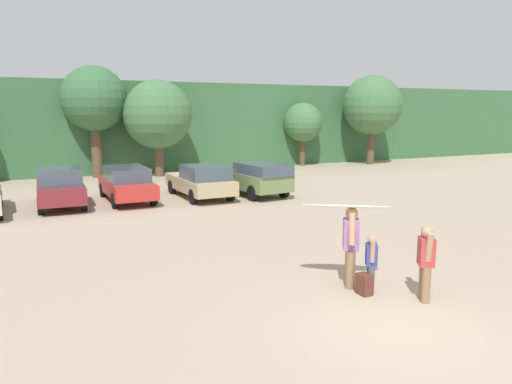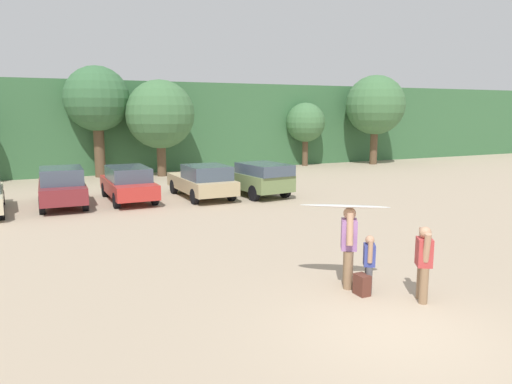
# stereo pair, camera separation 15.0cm
# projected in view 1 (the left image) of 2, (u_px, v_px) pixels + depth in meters

# --- Properties ---
(ground_plane) EXTENTS (120.00, 120.00, 0.00)m
(ground_plane) POSITION_uv_depth(u_px,v_px,m) (400.00, 331.00, 8.70)
(ground_plane) COLOR tan
(hillside_ridge) EXTENTS (108.00, 12.00, 5.77)m
(hillside_ridge) POSITION_uv_depth(u_px,v_px,m) (109.00, 125.00, 35.36)
(hillside_ridge) COLOR #38663D
(hillside_ridge) RESTS_ON ground_plane
(tree_ridge_back) EXTENTS (3.80, 3.80, 6.53)m
(tree_ridge_back) POSITION_uv_depth(u_px,v_px,m) (94.00, 100.00, 28.29)
(tree_ridge_back) COLOR brown
(tree_ridge_back) RESTS_ON ground_plane
(tree_left) EXTENTS (4.09, 4.09, 5.76)m
(tree_left) POSITION_uv_depth(u_px,v_px,m) (158.00, 115.00, 28.90)
(tree_left) COLOR brown
(tree_left) RESTS_ON ground_plane
(tree_right) EXTENTS (2.80, 2.80, 4.51)m
(tree_right) POSITION_uv_depth(u_px,v_px,m) (303.00, 123.00, 34.72)
(tree_right) COLOR brown
(tree_right) RESTS_ON ground_plane
(tree_far_left) EXTENTS (4.31, 4.31, 6.51)m
(tree_far_left) POSITION_uv_depth(u_px,v_px,m) (372.00, 105.00, 35.57)
(tree_far_left) COLOR brown
(tree_far_left) RESTS_ON ground_plane
(parked_car_maroon) EXTENTS (1.91, 4.45, 1.63)m
(parked_car_maroon) POSITION_uv_depth(u_px,v_px,m) (60.00, 186.00, 19.90)
(parked_car_maroon) COLOR maroon
(parked_car_maroon) RESTS_ON ground_plane
(parked_car_red) EXTENTS (1.80, 4.58, 1.51)m
(parked_car_red) POSITION_uv_depth(u_px,v_px,m) (127.00, 183.00, 21.17)
(parked_car_red) COLOR #B72D28
(parked_car_red) RESTS_ON ground_plane
(parked_car_tan) EXTENTS (1.97, 4.59, 1.54)m
(parked_car_tan) POSITION_uv_depth(u_px,v_px,m) (201.00, 181.00, 21.94)
(parked_car_tan) COLOR tan
(parked_car_tan) RESTS_ON ground_plane
(parked_car_olive_green) EXTENTS (2.30, 4.50, 1.56)m
(parked_car_olive_green) POSITION_uv_depth(u_px,v_px,m) (255.00, 178.00, 22.57)
(parked_car_olive_green) COLOR #6B7F4C
(parked_car_olive_green) RESTS_ON ground_plane
(person_adult) EXTENTS (0.57, 0.78, 1.81)m
(person_adult) POSITION_uv_depth(u_px,v_px,m) (351.00, 242.00, 10.77)
(person_adult) COLOR #8C6B4C
(person_adult) RESTS_ON ground_plane
(person_child) EXTENTS (0.38, 0.51, 1.27)m
(person_child) POSITION_uv_depth(u_px,v_px,m) (371.00, 260.00, 10.46)
(person_child) COLOR #4C4C51
(person_child) RESTS_ON ground_plane
(person_companion) EXTENTS (0.49, 0.66, 1.58)m
(person_companion) POSITION_uv_depth(u_px,v_px,m) (426.00, 259.00, 9.96)
(person_companion) COLOR #8C6B4C
(person_companion) RESTS_ON ground_plane
(surfboard_white) EXTENTS (1.95, 1.57, 0.16)m
(surfboard_white) POSITION_uv_depth(u_px,v_px,m) (347.00, 206.00, 10.65)
(surfboard_white) COLOR white
(backpack_dropped) EXTENTS (0.24, 0.34, 0.45)m
(backpack_dropped) POSITION_uv_depth(u_px,v_px,m) (364.00, 284.00, 10.39)
(backpack_dropped) COLOR #592D23
(backpack_dropped) RESTS_ON ground_plane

